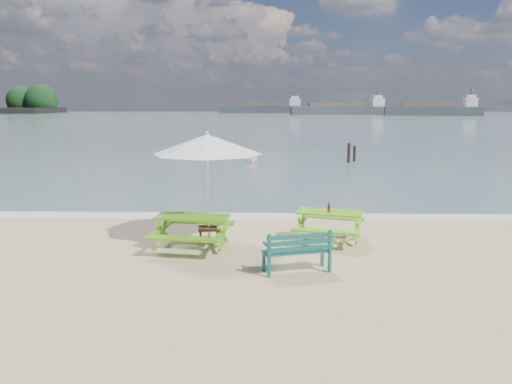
{
  "coord_description": "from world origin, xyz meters",
  "views": [
    {
      "loc": [
        0.3,
        -9.2,
        3.2
      ],
      "look_at": [
        -0.04,
        3.0,
        1.0
      ],
      "focal_mm": 35.0,
      "sensor_mm": 36.0,
      "label": 1
    }
  ],
  "objects_px": {
    "swimmer": "(252,167)",
    "park_bench": "(297,259)",
    "picnic_table_right": "(329,227)",
    "patio_umbrella": "(208,144)",
    "side_table": "(209,234)",
    "beer_bottle": "(329,209)",
    "picnic_table_left": "(192,233)"
  },
  "relations": [
    {
      "from": "park_bench",
      "to": "swimmer",
      "type": "distance_m",
      "value": 17.42
    },
    {
      "from": "picnic_table_left",
      "to": "picnic_table_right",
      "type": "distance_m",
      "value": 3.17
    },
    {
      "from": "picnic_table_right",
      "to": "patio_umbrella",
      "type": "bearing_deg",
      "value": -179.18
    },
    {
      "from": "picnic_table_left",
      "to": "patio_umbrella",
      "type": "height_order",
      "value": "patio_umbrella"
    },
    {
      "from": "patio_umbrella",
      "to": "side_table",
      "type": "bearing_deg",
      "value": 0.0
    },
    {
      "from": "park_bench",
      "to": "patio_umbrella",
      "type": "xyz_separation_m",
      "value": [
        -1.93,
        2.11,
        2.02
      ]
    },
    {
      "from": "patio_umbrella",
      "to": "swimmer",
      "type": "xyz_separation_m",
      "value": [
        0.48,
        15.25,
        -2.46
      ]
    },
    {
      "from": "side_table",
      "to": "patio_umbrella",
      "type": "distance_m",
      "value": 2.09
    },
    {
      "from": "picnic_table_right",
      "to": "park_bench",
      "type": "relative_size",
      "value": 1.46
    },
    {
      "from": "picnic_table_left",
      "to": "patio_umbrella",
      "type": "xyz_separation_m",
      "value": [
        0.29,
        0.66,
        1.9
      ]
    },
    {
      "from": "picnic_table_left",
      "to": "beer_bottle",
      "type": "height_order",
      "value": "beer_bottle"
    },
    {
      "from": "picnic_table_left",
      "to": "picnic_table_right",
      "type": "bearing_deg",
      "value": 12.74
    },
    {
      "from": "park_bench",
      "to": "side_table",
      "type": "bearing_deg",
      "value": 132.58
    },
    {
      "from": "side_table",
      "to": "patio_umbrella",
      "type": "xyz_separation_m",
      "value": [
        0.0,
        0.0,
        2.09
      ]
    },
    {
      "from": "park_bench",
      "to": "swimmer",
      "type": "bearing_deg",
      "value": 94.8
    },
    {
      "from": "picnic_table_right",
      "to": "swimmer",
      "type": "xyz_separation_m",
      "value": [
        -2.33,
        15.21,
        -0.54
      ]
    },
    {
      "from": "patio_umbrella",
      "to": "picnic_table_left",
      "type": "bearing_deg",
      "value": -113.57
    },
    {
      "from": "picnic_table_right",
      "to": "picnic_table_left",
      "type": "bearing_deg",
      "value": -167.26
    },
    {
      "from": "picnic_table_right",
      "to": "park_bench",
      "type": "distance_m",
      "value": 2.32
    },
    {
      "from": "swimmer",
      "to": "park_bench",
      "type": "bearing_deg",
      "value": -85.2
    },
    {
      "from": "picnic_table_left",
      "to": "side_table",
      "type": "bearing_deg",
      "value": 66.43
    },
    {
      "from": "picnic_table_left",
      "to": "patio_umbrella",
      "type": "relative_size",
      "value": 0.68
    },
    {
      "from": "side_table",
      "to": "swimmer",
      "type": "xyz_separation_m",
      "value": [
        0.48,
        15.25,
        -0.37
      ]
    },
    {
      "from": "side_table",
      "to": "beer_bottle",
      "type": "distance_m",
      "value": 2.84
    },
    {
      "from": "beer_bottle",
      "to": "patio_umbrella",
      "type": "bearing_deg",
      "value": 178.55
    },
    {
      "from": "picnic_table_left",
      "to": "side_table",
      "type": "height_order",
      "value": "picnic_table_left"
    },
    {
      "from": "picnic_table_left",
      "to": "picnic_table_right",
      "type": "relative_size",
      "value": 0.98
    },
    {
      "from": "picnic_table_left",
      "to": "park_bench",
      "type": "xyz_separation_m",
      "value": [
        2.22,
        -1.45,
        -0.12
      ]
    },
    {
      "from": "picnic_table_right",
      "to": "patio_umbrella",
      "type": "relative_size",
      "value": 0.69
    },
    {
      "from": "picnic_table_right",
      "to": "park_bench",
      "type": "xyz_separation_m",
      "value": [
        -0.87,
        -2.15,
        -0.1
      ]
    },
    {
      "from": "park_bench",
      "to": "patio_umbrella",
      "type": "bearing_deg",
      "value": 132.58
    },
    {
      "from": "park_bench",
      "to": "patio_umbrella",
      "type": "distance_m",
      "value": 3.5
    }
  ]
}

